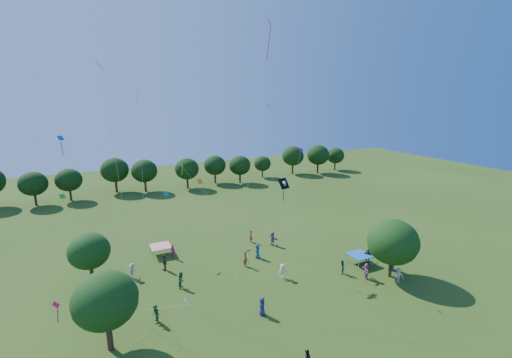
% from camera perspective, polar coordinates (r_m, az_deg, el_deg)
% --- Properties ---
extents(near_tree_west, '(4.52, 4.52, 6.05)m').
position_cam_1_polar(near_tree_west, '(27.56, -23.81, -18.00)').
color(near_tree_west, '#422B19').
rests_on(near_tree_west, ground).
extents(near_tree_north, '(3.91, 3.91, 5.14)m').
position_cam_1_polar(near_tree_north, '(37.45, -26.06, -10.75)').
color(near_tree_north, '#422B19').
rests_on(near_tree_north, ground).
extents(near_tree_east, '(5.03, 5.03, 6.08)m').
position_cam_1_polar(near_tree_east, '(37.26, 21.85, -9.70)').
color(near_tree_east, '#422B19').
rests_on(near_tree_east, ground).
extents(treeline, '(88.01, 8.77, 6.77)m').
position_cam_1_polar(treeline, '(69.40, -16.52, 1.50)').
color(treeline, '#422B19').
rests_on(treeline, ground).
extents(tent_red_stripe, '(2.20, 2.20, 1.10)m').
position_cam_1_polar(tent_red_stripe, '(41.85, -15.62, -10.74)').
color(tent_red_stripe, red).
rests_on(tent_red_stripe, ground).
extents(tent_blue, '(2.20, 2.20, 1.10)m').
position_cam_1_polar(tent_blue, '(39.98, 16.88, -12.02)').
color(tent_blue, blue).
rests_on(tent_blue, ground).
extents(crowd_person_0, '(0.62, 0.89, 1.65)m').
position_cam_1_polar(crowd_person_0, '(39.67, 0.25, -11.94)').
color(crowd_person_0, navy).
rests_on(crowd_person_0, ground).
extents(crowd_person_1, '(0.44, 0.65, 1.70)m').
position_cam_1_polar(crowd_person_1, '(37.90, -1.80, -13.19)').
color(crowd_person_1, maroon).
rests_on(crowd_person_1, ground).
extents(crowd_person_2, '(0.80, 0.91, 1.62)m').
position_cam_1_polar(crowd_person_2, '(34.89, -12.32, -16.11)').
color(crowd_person_2, '#245429').
rests_on(crowd_person_2, ground).
extents(crowd_person_3, '(1.04, 1.12, 1.62)m').
position_cam_1_polar(crowd_person_3, '(37.77, -19.91, -14.22)').
color(crowd_person_3, '#AC9989').
rests_on(crowd_person_3, ground).
extents(crowd_person_4, '(0.68, 1.13, 1.79)m').
position_cam_1_polar(crowd_person_4, '(38.35, -15.03, -13.27)').
color(crowd_person_4, '#3F3B32').
rests_on(crowd_person_4, ground).
extents(crowd_person_5, '(0.83, 1.70, 1.75)m').
position_cam_1_polar(crowd_person_5, '(42.82, 2.78, -9.89)').
color(crowd_person_5, '#824D84').
rests_on(crowd_person_5, ground).
extents(crowd_person_6, '(0.94, 0.94, 1.75)m').
position_cam_1_polar(crowd_person_6, '(39.84, 21.71, -12.78)').
color(crowd_person_6, navy).
rests_on(crowd_person_6, ground).
extents(crowd_person_7, '(0.69, 0.72, 1.64)m').
position_cam_1_polar(crowd_person_7, '(40.72, -13.70, -11.66)').
color(crowd_person_7, '#981B44').
rests_on(crowd_person_7, ground).
extents(crowd_person_8, '(0.50, 0.82, 1.59)m').
position_cam_1_polar(crowd_person_8, '(30.78, -16.43, -20.82)').
color(crowd_person_8, '#275C27').
rests_on(crowd_person_8, ground).
extents(crowd_person_9, '(1.06, 0.53, 1.57)m').
position_cam_1_polar(crowd_person_9, '(35.77, 4.49, -15.08)').
color(crowd_person_9, beige).
rests_on(crowd_person_9, ground).
extents(crowd_person_10, '(1.01, 1.06, 1.73)m').
position_cam_1_polar(crowd_person_10, '(40.42, 18.09, -12.10)').
color(crowd_person_10, '#403933').
rests_on(crowd_person_10, ground).
extents(crowd_person_11, '(1.20, 1.66, 1.69)m').
position_cam_1_polar(crowd_person_11, '(37.25, 17.92, -14.41)').
color(crowd_person_11, '#824C73').
rests_on(crowd_person_11, ground).
extents(crowd_person_12, '(0.56, 0.85, 1.60)m').
position_cam_1_polar(crowd_person_12, '(30.57, 1.03, -20.46)').
color(crowd_person_12, navy).
rests_on(crowd_person_12, ground).
extents(crowd_person_13, '(0.47, 0.64, 1.57)m').
position_cam_1_polar(crowd_person_13, '(43.63, -0.88, -9.55)').
color(crowd_person_13, maroon).
rests_on(crowd_person_13, ground).
extents(crowd_person_14, '(0.81, 0.83, 1.53)m').
position_cam_1_polar(crowd_person_14, '(37.55, 14.10, -14.04)').
color(crowd_person_14, '#29613E').
rests_on(crowd_person_14, ground).
extents(crowd_person_15, '(0.98, 1.04, 1.52)m').
position_cam_1_polar(crowd_person_15, '(37.72, 22.66, -14.61)').
color(crowd_person_15, '#B7A092').
rests_on(crowd_person_15, ground).
extents(pirate_kite, '(2.03, 5.46, 8.43)m').
position_cam_1_polar(pirate_kite, '(35.12, 4.77, -0.96)').
color(pirate_kite, black).
extents(red_high_kite, '(7.49, 7.66, 23.92)m').
position_cam_1_polar(red_high_kite, '(33.62, 1.14, 16.95)').
color(red_high_kite, red).
extents(small_kite_0, '(1.50, 2.18, 18.69)m').
position_cam_1_polar(small_kite_0, '(24.72, -23.05, 7.52)').
color(small_kite_0, red).
extents(small_kite_1, '(1.82, 1.27, 15.79)m').
position_cam_1_polar(small_kite_1, '(37.24, 2.41, 6.44)').
color(small_kite_1, orange).
extents(small_kite_2, '(0.55, 0.52, 17.63)m').
position_cam_1_polar(small_kite_2, '(31.88, -18.76, 6.64)').
color(small_kite_2, yellow).
extents(small_kite_3, '(6.01, 2.57, 7.20)m').
position_cam_1_polar(small_kite_3, '(38.78, -27.78, -4.47)').
color(small_kite_3, '#22971B').
extents(small_kite_4, '(5.07, 2.79, 13.47)m').
position_cam_1_polar(small_kite_4, '(33.66, -27.30, 0.94)').
color(small_kite_4, blue).
extents(small_kite_5, '(5.18, 3.52, 9.50)m').
position_cam_1_polar(small_kite_5, '(48.32, 7.02, 2.75)').
color(small_kite_5, '#711891').
extents(small_kite_6, '(2.70, 4.79, 2.92)m').
position_cam_1_polar(small_kite_6, '(26.33, -12.28, -19.81)').
color(small_kite_6, silver).
extents(small_kite_7, '(0.60, 4.50, 6.27)m').
position_cam_1_polar(small_kite_7, '(39.34, -14.47, -3.87)').
color(small_kite_7, '#0C75B8').
extents(small_kite_8, '(5.87, 1.34, 2.88)m').
position_cam_1_polar(small_kite_8, '(28.84, -28.70, -18.31)').
color(small_kite_8, '#C00B3B').
extents(small_kite_9, '(3.13, 5.73, 6.36)m').
position_cam_1_polar(small_kite_9, '(43.93, -8.67, -1.48)').
color(small_kite_9, orange).
extents(small_kite_10, '(5.72, 5.55, 8.65)m').
position_cam_1_polar(small_kite_10, '(42.51, -10.42, -0.19)').
color(small_kite_10, '#B8E214').
extents(small_kite_11, '(1.46, 3.66, 7.42)m').
position_cam_1_polar(small_kite_11, '(42.49, 7.58, -1.51)').
color(small_kite_11, '#187815').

